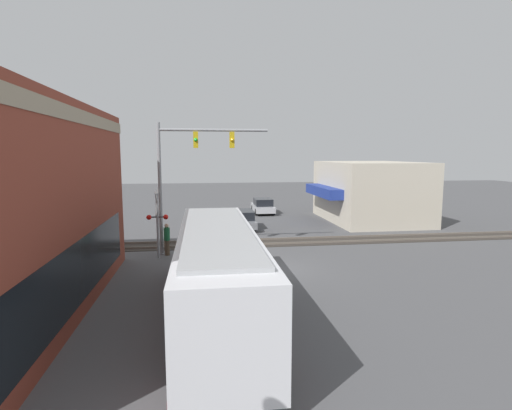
% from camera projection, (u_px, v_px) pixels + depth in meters
% --- Properties ---
extents(ground_plane, '(120.00, 120.00, 0.00)m').
position_uv_depth(ground_plane, '(269.00, 269.00, 19.92)').
color(ground_plane, '#4C4C4F').
extents(shop_building, '(9.86, 8.33, 5.05)m').
position_uv_depth(shop_building, '(369.00, 191.00, 34.26)').
color(shop_building, beige).
rests_on(shop_building, ground).
extents(city_bus, '(11.80, 2.59, 3.23)m').
position_uv_depth(city_bus, '(217.00, 269.00, 13.83)').
color(city_bus, silver).
rests_on(city_bus, ground).
extents(traffic_signal_gantry, '(0.42, 6.23, 7.47)m').
position_uv_depth(traffic_signal_gantry, '(188.00, 161.00, 22.50)').
color(traffic_signal_gantry, gray).
rests_on(traffic_signal_gantry, ground).
extents(crossing_signal, '(1.41, 1.18, 3.81)m').
position_uv_depth(crossing_signal, '(157.00, 217.00, 21.83)').
color(crossing_signal, gray).
rests_on(crossing_signal, ground).
extents(rail_track_near, '(2.60, 60.00, 0.15)m').
position_uv_depth(rail_track_near, '(254.00, 243.00, 25.81)').
color(rail_track_near, '#332D28').
rests_on(rail_track_near, ground).
extents(parked_car_grey, '(4.62, 1.82, 1.42)m').
position_uv_depth(parked_car_grey, '(242.00, 220.00, 30.84)').
color(parked_car_grey, slate).
rests_on(parked_car_grey, ground).
extents(parked_car_silver, '(4.29, 1.82, 1.46)m').
position_uv_depth(parked_car_silver, '(263.00, 206.00, 38.61)').
color(parked_car_silver, '#B7B7BC').
rests_on(parked_car_silver, ground).
extents(pedestrian_at_crossing, '(0.34, 0.34, 1.83)m').
position_uv_depth(pedestrian_at_crossing, '(167.00, 239.00, 22.61)').
color(pedestrian_at_crossing, '#473828').
rests_on(pedestrian_at_crossing, ground).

